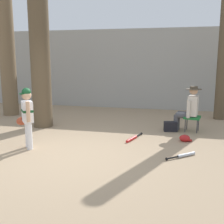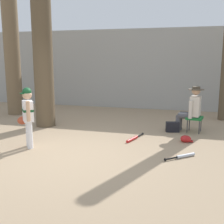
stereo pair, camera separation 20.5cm
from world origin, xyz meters
The scene contains 12 objects.
ground_plane centered at (0.00, 0.00, 0.00)m, with size 60.00×60.00×0.00m, color #9E8466.
concrete_back_wall centered at (0.00, 5.94, 1.50)m, with size 18.00×0.36×3.00m, color #9E9E99.
tree_near_player centered at (-1.64, 2.24, 2.49)m, with size 0.79×0.79×5.76m.
tree_behind_spectator centered at (3.37, 4.45, 2.21)m, with size 0.46×0.46×4.86m.
young_ballplayer centered at (-1.02, 0.34, 0.74)m, with size 0.54×0.49×1.31m.
folding_stool centered at (2.46, 2.62, 0.36)m, with size 0.46×0.46×0.41m.
seated_spectator centered at (2.36, 2.63, 0.64)m, with size 0.68×0.54×1.20m.
handbag_beside_stool centered at (1.91, 2.50, 0.13)m, with size 0.34×0.18×0.26m, color black.
tree_far_left centered at (-3.52, 3.54, 2.12)m, with size 0.79×0.79×5.02m.
bat_red_barrel centered at (1.07, 1.48, 0.03)m, with size 0.29×0.80×0.07m.
bat_aluminum_silver centered at (2.24, 0.53, 0.03)m, with size 0.57×0.53×0.07m.
batting_helmet_red centered at (2.27, 1.63, 0.07)m, with size 0.29×0.22×0.17m.
Camera 1 is at (2.08, -4.91, 1.90)m, focal length 45.11 mm.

